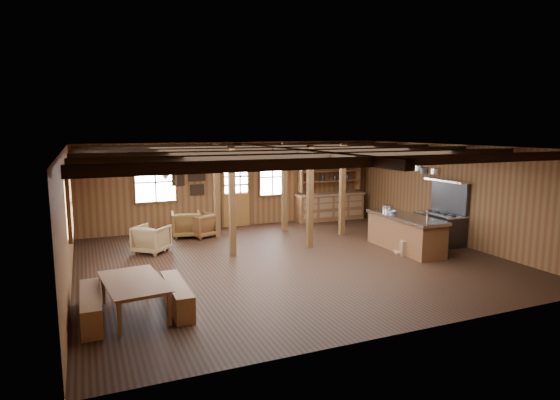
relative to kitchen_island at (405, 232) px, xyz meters
name	(u,v)px	position (x,y,z in m)	size (l,w,h in m)	color
room	(292,205)	(-3.25, 0.25, 0.92)	(10.04, 9.04, 2.84)	black
ceiling_joists	(289,152)	(-3.25, 0.43, 2.20)	(9.80, 8.82, 0.18)	black
timber_posts	(278,193)	(-2.73, 2.33, 0.92)	(3.95, 2.35, 2.80)	#412512
back_door	(236,200)	(-3.25, 4.70, 0.40)	(1.02, 0.08, 2.15)	brown
window_back_left	(155,182)	(-5.85, 4.71, 1.12)	(1.32, 0.06, 1.32)	white
window_back_right	(272,177)	(-1.95, 4.71, 1.12)	(1.02, 0.06, 1.32)	white
window_left	(69,207)	(-8.21, 0.75, 1.12)	(0.14, 1.24, 1.32)	white
notice_boards	(191,179)	(-4.74, 4.71, 1.16)	(1.08, 0.03, 0.90)	silver
back_counter	(330,203)	(0.15, 4.46, 0.12)	(2.55, 0.60, 2.45)	brown
pendant_lamps	(190,170)	(-5.50, 1.25, 1.77)	(1.86, 2.36, 0.66)	#313134
pot_rack	(403,164)	(0.20, 0.50, 1.79)	(0.36, 3.00, 0.46)	#313134
kitchen_island	(405,232)	(0.00, 0.00, 0.00)	(0.92, 2.51, 1.20)	brown
step_stool	(408,248)	(-0.27, -0.48, -0.28)	(0.44, 0.31, 0.39)	brown
commercial_range	(441,222)	(1.41, 0.22, 0.12)	(0.78, 1.47, 1.82)	#313134
dining_table	(136,297)	(-7.15, -1.76, -0.17)	(1.74, 0.97, 0.61)	brown
bench_wall	(91,307)	(-7.90, -1.76, -0.24)	(0.33, 1.73, 0.48)	brown
bench_aisle	(177,296)	(-6.44, -1.76, -0.24)	(0.32, 1.70, 0.47)	brown
armchair_a	(202,225)	(-4.69, 3.63, -0.12)	(0.76, 0.78, 0.71)	brown
armchair_b	(186,224)	(-5.12, 3.82, -0.09)	(0.82, 0.85, 0.77)	brown
armchair_c	(151,239)	(-6.33, 2.38, -0.11)	(0.78, 0.80, 0.73)	olive
counter_pot	(388,208)	(-0.03, 0.78, 0.55)	(0.28, 0.28, 0.17)	silver
bowl	(392,212)	(-0.09, 0.48, 0.49)	(0.24, 0.24, 0.06)	silver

